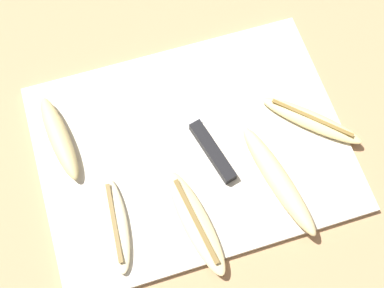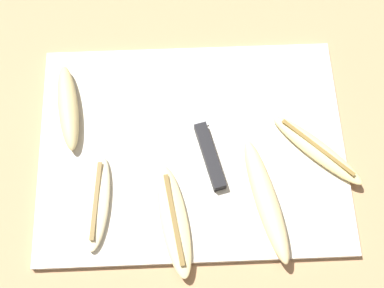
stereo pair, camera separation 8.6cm
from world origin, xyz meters
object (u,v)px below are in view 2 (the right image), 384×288
object	(u,v)px
banana_spotted_left	(68,107)
banana_mellow_near	(174,220)
banana_ripe_center	(266,200)
banana_golden_short	(317,149)
banana_pale_long	(97,202)
knife	(205,142)

from	to	relation	value
banana_spotted_left	banana_mellow_near	distance (m)	0.26
banana_mellow_near	banana_ripe_center	bearing A→B (deg)	9.67
banana_golden_short	banana_mellow_near	bearing A→B (deg)	-155.26
banana_pale_long	knife	bearing A→B (deg)	28.87
knife	banana_mellow_near	bearing A→B (deg)	-126.48
banana_pale_long	banana_mellow_near	bearing A→B (deg)	-15.80
banana_ripe_center	banana_mellow_near	distance (m)	0.14
knife	banana_pale_long	world-z (taller)	banana_pale_long
banana_spotted_left	banana_mellow_near	bearing A→B (deg)	-49.14
knife	banana_pale_long	bearing A→B (deg)	-164.97
banana_pale_long	banana_mellow_near	size ratio (longest dim) A/B	0.86
banana_spotted_left	banana_ripe_center	xyz separation A→B (m)	(0.31, -0.17, 0.00)
knife	banana_mellow_near	xyz separation A→B (m)	(-0.05, -0.13, 0.00)
knife	banana_ripe_center	world-z (taller)	banana_ripe_center
knife	banana_pale_long	size ratio (longest dim) A/B	1.68
knife	banana_golden_short	size ratio (longest dim) A/B	1.76
knife	banana_spotted_left	xyz separation A→B (m)	(-0.22, 0.07, 0.01)
knife	banana_golden_short	distance (m)	0.18
knife	banana_ripe_center	bearing A→B (deg)	-63.62
knife	banana_mellow_near	distance (m)	0.14
banana_ripe_center	knife	bearing A→B (deg)	130.22
banana_spotted_left	knife	bearing A→B (deg)	-16.85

